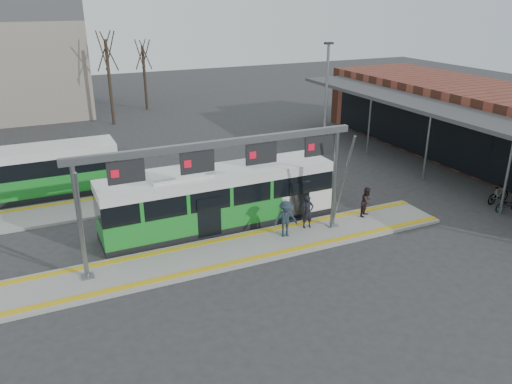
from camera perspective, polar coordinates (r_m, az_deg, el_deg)
ground at (r=23.31m, az=-2.48°, el=-6.87°), size 120.00×120.00×0.00m
platform_main at (r=23.28m, az=-2.48°, el=-6.71°), size 22.00×3.00×0.15m
platform_second at (r=29.42m, az=-15.71°, el=-1.28°), size 20.00×3.00×0.15m
tactile_main at (r=23.24m, az=-2.49°, el=-6.53°), size 22.00×2.65×0.02m
tactile_second at (r=30.45m, az=-16.10°, el=-0.37°), size 20.00×0.35×0.02m
gantry at (r=21.71m, az=-3.77°, el=3.28°), size 13.00×1.68×5.20m
station_building at (r=38.35m, az=26.80°, el=6.34°), size 11.50×32.00×5.00m
hero_bus at (r=25.37m, az=-4.33°, el=-0.72°), size 11.97×2.66×3.28m
bg_bus_green at (r=31.88m, az=-26.18°, el=1.68°), size 11.78×2.57×2.94m
passenger_a at (r=25.11m, az=5.94°, el=-2.27°), size 0.65×0.45×1.70m
passenger_b at (r=26.97m, az=12.55°, el=-1.08°), size 0.97×0.91×1.60m
passenger_c at (r=24.11m, az=3.41°, el=-3.08°), size 1.31×0.96×1.82m
bicycle_c at (r=30.62m, az=26.83°, el=-1.30°), size 1.61×0.75×0.82m
bicycle_d at (r=31.59m, az=25.99°, el=-0.28°), size 1.75×0.60×1.04m
tree_left at (r=47.30m, az=-16.72°, el=15.09°), size 1.40×1.40×8.55m
tree_mid at (r=53.30m, az=-12.79°, el=15.02°), size 1.40×1.40×7.25m
lamp_east at (r=29.65m, az=7.91°, el=8.68°), size 0.50×0.25×8.69m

